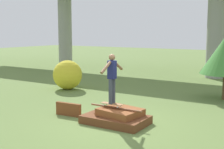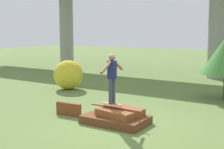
# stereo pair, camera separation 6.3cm
# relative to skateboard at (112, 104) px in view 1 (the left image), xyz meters

# --- Properties ---
(ground_plane) EXTENTS (80.00, 80.00, 0.00)m
(ground_plane) POSITION_rel_skateboard_xyz_m (0.14, -0.01, -0.61)
(ground_plane) COLOR olive
(scrap_pile) EXTENTS (1.99, 1.31, 0.53)m
(scrap_pile) POSITION_rel_skateboard_xyz_m (0.18, 0.02, -0.40)
(scrap_pile) COLOR brown
(scrap_pile) RESTS_ON ground_plane
(scrap_plank_loose) EXTENTS (0.99, 0.19, 0.45)m
(scrap_plank_loose) POSITION_rel_skateboard_xyz_m (-1.68, -0.13, -0.38)
(scrap_plank_loose) COLOR brown
(scrap_plank_loose) RESTS_ON ground_plane
(skateboard) EXTENTS (0.74, 0.22, 0.09)m
(skateboard) POSITION_rel_skateboard_xyz_m (0.00, 0.00, 0.00)
(skateboard) COLOR brown
(skateboard) RESTS_ON scrap_pile
(skater) EXTENTS (0.22, 1.20, 1.55)m
(skater) POSITION_rel_skateboard_xyz_m (-0.00, 0.00, 0.91)
(skater) COLOR #383D4C
(skater) RESTS_ON skateboard
(bush_yellow_flowering) EXTENTS (1.44, 1.44, 1.44)m
(bush_yellow_flowering) POSITION_rel_skateboard_xyz_m (-4.96, 3.62, 0.12)
(bush_yellow_flowering) COLOR gold
(bush_yellow_flowering) RESTS_ON ground_plane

